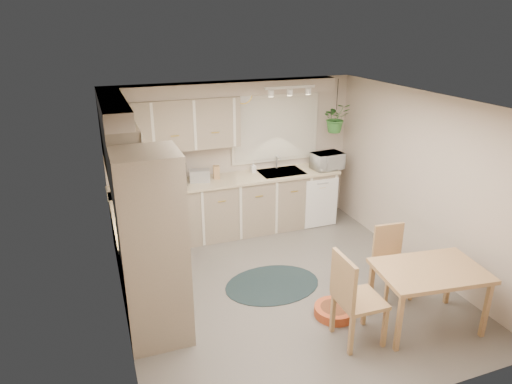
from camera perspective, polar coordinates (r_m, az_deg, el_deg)
floor at (r=6.07m, az=3.68°, el=-11.82°), size 4.20×4.20×0.00m
ceiling at (r=5.19m, az=4.29°, el=11.12°), size 4.20×4.20×0.00m
wall_back at (r=7.37m, az=-2.73°, el=4.51°), size 4.00×0.04×2.40m
wall_front at (r=3.91m, az=16.89°, el=-12.13°), size 4.00×0.04×2.40m
wall_left at (r=5.09m, az=-17.12°, el=-4.16°), size 0.04×4.20×2.40m
wall_right at (r=6.55m, az=20.14°, el=1.11°), size 0.04×4.20×2.40m
base_cab_left at (r=6.22m, az=-14.23°, el=-6.85°), size 0.60×1.85×0.90m
base_cab_back at (r=7.30m, az=-3.40°, el=-1.93°), size 3.60×0.60×0.90m
counter_left at (r=6.02m, az=-14.53°, el=-2.86°), size 0.64×1.89×0.04m
counter_back at (r=7.12m, az=-3.46°, el=1.53°), size 3.64×0.64×0.04m
oven_stack at (r=4.84m, az=-12.75°, el=-7.06°), size 0.65×0.65×2.10m
wall_oven_face at (r=4.88m, az=-9.01°, el=-6.53°), size 0.02×0.56×0.58m
upper_cab_left at (r=5.84m, az=-16.79°, el=5.61°), size 0.35×2.00×0.75m
upper_cab_back at (r=6.82m, az=-10.47°, el=8.27°), size 2.00×0.35×0.75m
soffit_left at (r=5.74m, az=-17.54°, el=10.15°), size 0.30×2.00×0.20m
soffit_back at (r=6.94m, az=-4.11°, el=12.76°), size 3.60×0.30×0.20m
cooktop at (r=5.48m, az=-13.75°, el=-4.89°), size 0.52×0.58×0.02m
range_hood at (r=5.31m, az=-14.37°, el=-0.48°), size 0.40×0.60×0.14m
window_blinds at (r=7.48m, az=2.45°, el=7.92°), size 1.40×0.02×1.00m
window_frame at (r=7.49m, az=2.42°, el=7.93°), size 1.50×0.02×1.10m
sink at (r=7.43m, az=3.17°, el=2.21°), size 0.70×0.48×0.10m
dishwasher_front at (r=7.58m, az=8.20°, el=-1.41°), size 0.58×0.02×0.83m
track_light_bar at (r=6.88m, az=4.26°, el=12.93°), size 0.80×0.04×0.04m
wall_clock at (r=7.18m, az=-1.62°, el=12.10°), size 0.30×0.03×0.30m
dining_table at (r=5.55m, az=20.53°, el=-12.22°), size 1.24×0.91×0.73m
chair_left at (r=5.05m, az=12.91°, el=-12.77°), size 0.50×0.50×1.04m
chair_back at (r=5.95m, az=16.87°, el=-8.50°), size 0.46×0.46×0.89m
braided_rug at (r=6.11m, az=2.05°, el=-11.47°), size 1.27×0.96×0.01m
pet_bed at (r=5.61m, az=9.78°, el=-14.45°), size 0.59×0.59×0.11m
microwave at (r=7.62m, az=8.91°, el=4.09°), size 0.52×0.32×0.33m
soap_bottle at (r=7.38m, az=-0.35°, el=2.77°), size 0.09×0.18×0.08m
hanging_plant at (r=7.52m, az=9.93°, el=8.74°), size 0.48×0.52×0.37m
coffee_maker at (r=6.89m, az=-9.78°, el=2.33°), size 0.23×0.27×0.35m
toaster at (r=7.00m, az=-7.04°, el=2.04°), size 0.34×0.24×0.19m
knife_block at (r=7.09m, az=-4.97°, el=2.47°), size 0.11×0.11×0.21m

